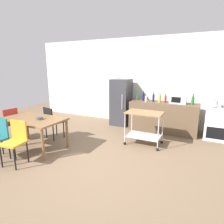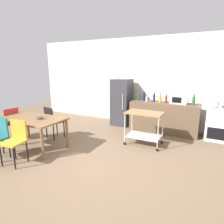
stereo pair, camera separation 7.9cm
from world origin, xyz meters
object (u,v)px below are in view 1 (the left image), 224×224
at_px(dining_table, 33,122).
at_px(bottle_hot_sauce, 146,99).
at_px(chair_black, 52,121).
at_px(fruit_bowl, 40,118).
at_px(bottle_olive_oil, 137,97).
at_px(bottle_sesame_oil, 166,99).
at_px(refrigerator, 121,102).
at_px(bottle_sparkling_water, 193,100).
at_px(bottle_soda, 153,98).
at_px(bottle_vinegar, 160,99).
at_px(chair_mustard, 16,140).
at_px(microwave, 178,99).
at_px(kitchen_cart, 144,123).
at_px(stove_oven, 217,123).
at_px(bottle_wine, 143,97).
at_px(kettle, 214,103).
at_px(chair_red, 9,122).

height_order(dining_table, bottle_hot_sauce, bottle_hot_sauce).
xyz_separation_m(chair_black, fruit_bowl, (0.26, -0.67, 0.26)).
relative_size(bottle_olive_oil, bottle_sesame_oil, 0.99).
height_order(refrigerator, bottle_sparkling_water, refrigerator).
xyz_separation_m(bottle_soda, bottle_vinegar, (0.20, -0.05, -0.00)).
bearing_deg(chair_mustard, microwave, 44.27).
xyz_separation_m(bottle_vinegar, fruit_bowl, (-2.20, -2.62, -0.24)).
distance_m(refrigerator, bottle_hot_sauce, 0.97).
xyz_separation_m(kitchen_cart, microwave, (0.62, 1.29, 0.46)).
relative_size(chair_black, refrigerator, 0.57).
height_order(stove_oven, kitchen_cart, stove_oven).
distance_m(stove_oven, bottle_wine, 2.20).
relative_size(bottle_vinegar, bottle_sesame_oil, 1.02).
relative_size(bottle_wine, bottle_vinegar, 1.07).
height_order(kitchen_cart, microwave, microwave).
xyz_separation_m(refrigerator, bottle_wine, (0.78, -0.02, 0.25)).
relative_size(kitchen_cart, bottle_wine, 3.10).
bearing_deg(bottle_hot_sauce, bottle_sesame_oil, 8.27).
relative_size(bottle_soda, bottle_sparkling_water, 0.93).
bearing_deg(kitchen_cart, bottle_soda, 94.69).
xyz_separation_m(chair_black, stove_oven, (4.05, 1.98, -0.07)).
distance_m(bottle_vinegar, kettle, 1.46).
bearing_deg(bottle_wine, microwave, -1.10).
xyz_separation_m(chair_mustard, bottle_sesame_oil, (2.31, 3.34, 0.49)).
bearing_deg(chair_red, dining_table, 93.73).
relative_size(chair_black, bottle_olive_oil, 3.33).
distance_m(chair_mustard, bottle_sesame_oil, 4.09).
height_order(chair_black, refrigerator, refrigerator).
height_order(bottle_wine, bottle_vinegar, bottle_wine).
bearing_deg(bottle_sparkling_water, chair_black, -149.62).
bearing_deg(stove_oven, refrigerator, 178.40).
relative_size(chair_red, microwave, 1.93).
bearing_deg(bottle_wine, kitchen_cart, -71.40).
bearing_deg(kettle, chair_mustard, -137.69).
bearing_deg(fruit_bowl, microwave, 44.63).
xyz_separation_m(bottle_wine, microwave, (1.06, -0.02, 0.00)).
distance_m(bottle_sparkling_water, kettle, 0.55).
bearing_deg(stove_oven, kitchen_cart, -143.20).
bearing_deg(chair_mustard, fruit_bowl, 87.50).
bearing_deg(stove_oven, chair_mustard, -137.77).
relative_size(dining_table, fruit_bowl, 9.31).
distance_m(chair_mustard, bottle_vinegar, 3.99).
bearing_deg(bottle_sesame_oil, bottle_wine, 173.07).
distance_m(chair_red, bottle_sesame_oil, 4.42).
bearing_deg(fruit_bowl, chair_mustard, -84.68).
distance_m(chair_red, bottle_vinegar, 4.28).
bearing_deg(microwave, stove_oven, -2.04).
height_order(bottle_wine, bottle_soda, bottle_wine).
height_order(chair_mustard, kitchen_cart, chair_mustard).
distance_m(stove_oven, microwave, 1.21).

